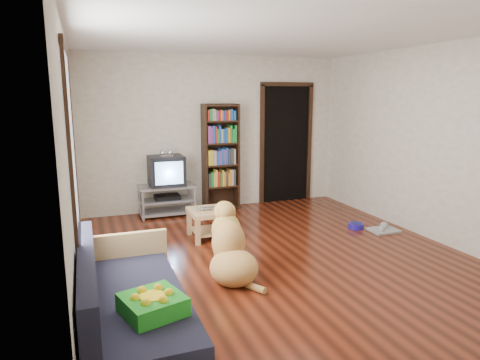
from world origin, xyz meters
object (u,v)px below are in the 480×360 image
object	(u,v)px
coffee_table	(210,218)
laptop	(210,209)
green_cushion	(153,305)
dog_bowl	(356,226)
crt_tv	(166,170)
dog	(230,250)
sofa	(131,314)
grey_rag	(384,230)
bookshelf	(220,151)
tv_stand	(167,199)

from	to	relation	value
coffee_table	laptop	bearing A→B (deg)	-90.00
green_cushion	dog_bowl	world-z (taller)	green_cushion
crt_tv	coffee_table	xyz separation A→B (m)	(0.33, -1.37, -0.46)
green_cushion	dog	distance (m)	1.67
laptop	sofa	size ratio (longest dim) A/B	0.19
dog	green_cushion	bearing A→B (deg)	-128.20
laptop	coffee_table	world-z (taller)	laptop
green_cushion	grey_rag	world-z (taller)	green_cushion
dog_bowl	bookshelf	distance (m)	2.54
green_cushion	tv_stand	distance (m)	4.07
tv_stand	coffee_table	size ratio (longest dim) A/B	1.64
green_cushion	crt_tv	distance (m)	4.10
tv_stand	sofa	size ratio (longest dim) A/B	0.50
dog_bowl	coffee_table	world-z (taller)	coffee_table
tv_stand	green_cushion	bearing A→B (deg)	-102.06
laptop	sofa	distance (m)	2.61
dog_bowl	crt_tv	size ratio (longest dim) A/B	0.38
sofa	tv_stand	bearing A→B (deg)	74.98
dog_bowl	dog	size ratio (longest dim) A/B	0.22
dog_bowl	tv_stand	bearing A→B (deg)	145.46
crt_tv	sofa	size ratio (longest dim) A/B	0.32
grey_rag	crt_tv	world-z (taller)	crt_tv
crt_tv	bookshelf	world-z (taller)	bookshelf
grey_rag	green_cushion	bearing A→B (deg)	-150.76
dog_bowl	tv_stand	distance (m)	3.01
grey_rag	bookshelf	distance (m)	2.91
crt_tv	green_cushion	bearing A→B (deg)	-102.00
green_cushion	crt_tv	world-z (taller)	crt_tv
tv_stand	coffee_table	bearing A→B (deg)	-76.21
tv_stand	grey_rag	bearing A→B (deg)	-35.15
tv_stand	crt_tv	xyz separation A→B (m)	(0.00, 0.02, 0.47)
green_cushion	dog_bowl	size ratio (longest dim) A/B	1.79
grey_rag	bookshelf	xyz separation A→B (m)	(-1.82, 2.04, 0.99)
bookshelf	dog	world-z (taller)	bookshelf
laptop	bookshelf	xyz separation A→B (m)	(0.62, 1.47, 0.59)
grey_rag	coffee_table	bearing A→B (deg)	166.16
green_cushion	grey_rag	bearing A→B (deg)	12.36
dog_bowl	tv_stand	world-z (taller)	tv_stand
crt_tv	coffee_table	bearing A→B (deg)	-76.43
crt_tv	sofa	xyz separation A→B (m)	(-0.97, -3.65, -0.48)
sofa	dog	bearing A→B (deg)	39.75
tv_stand	sofa	distance (m)	3.76
green_cushion	dog	world-z (taller)	dog
dog_bowl	bookshelf	size ratio (longest dim) A/B	0.12
dog	dog_bowl	bearing A→B (deg)	23.02
sofa	bookshelf	bearing A→B (deg)	62.68
dog	tv_stand	bearing A→B (deg)	93.71
dog	coffee_table	bearing A→B (deg)	83.23
coffee_table	dog	xyz separation A→B (m)	(-0.16, -1.33, 0.02)
dog_bowl	crt_tv	xyz separation A→B (m)	(-2.47, 1.72, 0.70)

